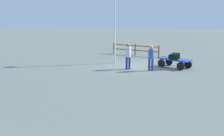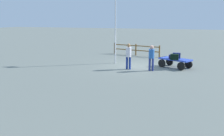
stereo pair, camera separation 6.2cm
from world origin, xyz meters
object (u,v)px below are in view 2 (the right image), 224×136
(luggage_cart, at_px, (175,61))
(flagpole, at_px, (114,21))
(worker_trailing, at_px, (129,54))
(suitcase_maroon, at_px, (174,57))
(worker_lead, at_px, (151,56))
(suitcase_grey, at_px, (173,57))
(suitcase_olive, at_px, (176,56))

(luggage_cart, relative_size, flagpole, 0.43)
(flagpole, bearing_deg, worker_trailing, 131.03)
(suitcase_maroon, height_order, worker_lead, worker_lead)
(suitcase_grey, relative_size, suitcase_maroon, 1.23)
(worker_trailing, bearing_deg, suitcase_grey, -151.91)
(luggage_cart, bearing_deg, worker_trailing, 28.57)
(suitcase_grey, xyz_separation_m, worker_trailing, (2.78, 1.49, 0.26))
(suitcase_grey, bearing_deg, flagpole, -4.92)
(suitcase_olive, bearing_deg, suitcase_maroon, 83.56)
(luggage_cart, relative_size, worker_lead, 1.42)
(suitcase_olive, bearing_deg, luggage_cart, 62.80)
(worker_lead, height_order, worker_trailing, worker_trailing)
(suitcase_maroon, distance_m, flagpole, 5.16)
(luggage_cart, xyz_separation_m, suitcase_maroon, (-0.00, 0.51, 0.37))
(suitcase_maroon, bearing_deg, worker_trailing, 20.18)
(suitcase_grey, height_order, suitcase_olive, suitcase_olive)
(worker_trailing, distance_m, flagpole, 3.28)
(suitcase_olive, relative_size, flagpole, 0.10)
(suitcase_olive, height_order, worker_trailing, worker_trailing)
(worker_lead, bearing_deg, suitcase_maroon, -142.91)
(suitcase_grey, height_order, worker_trailing, worker_trailing)
(suitcase_olive, distance_m, flagpole, 5.16)
(suitcase_maroon, relative_size, worker_lead, 0.33)
(worker_lead, height_order, flagpole, flagpole)
(suitcase_maroon, height_order, flagpole, flagpole)
(luggage_cart, bearing_deg, flagpole, -3.67)
(suitcase_grey, height_order, worker_lead, worker_lead)
(luggage_cart, height_order, worker_trailing, worker_trailing)
(worker_trailing, bearing_deg, suitcase_maroon, -159.82)
(suitcase_maroon, relative_size, flagpole, 0.10)
(suitcase_olive, distance_m, worker_trailing, 3.44)
(luggage_cart, distance_m, worker_trailing, 3.34)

